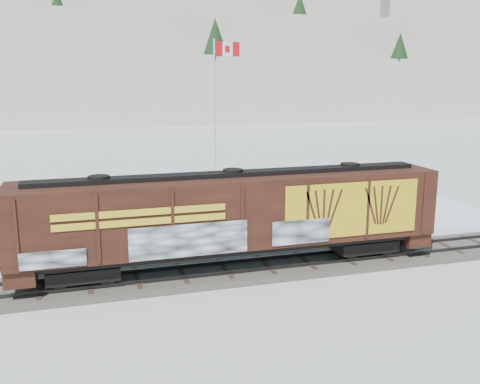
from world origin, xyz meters
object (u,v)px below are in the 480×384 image
object	(u,v)px
hopper_railcar	(233,213)
car_silver	(80,224)
flagpole	(217,143)
car_white	(242,215)
car_dark	(363,206)

from	to	relation	value
hopper_railcar	car_silver	size ratio (longest dim) A/B	4.04
hopper_railcar	car_silver	bearing A→B (deg)	130.85
flagpole	car_white	bearing A→B (deg)	-92.28
hopper_railcar	car_white	size ratio (longest dim) A/B	4.50
car_dark	flagpole	bearing A→B (deg)	49.98
flagpole	car_silver	distance (m)	12.47
hopper_railcar	car_dark	xyz separation A→B (m)	(10.72, 7.22, -2.09)
flagpole	car_dark	xyz separation A→B (m)	(7.76, -7.61, -3.47)
hopper_railcar	flagpole	world-z (taller)	flagpole
hopper_railcar	car_white	xyz separation A→B (m)	(2.66, 7.39, -2.15)
car_white	car_dark	xyz separation A→B (m)	(8.06, -0.17, 0.06)
flagpole	car_white	world-z (taller)	flagpole
hopper_railcar	car_silver	xyz separation A→B (m)	(-6.76, 7.81, -2.04)
hopper_railcar	car_dark	distance (m)	13.10
flagpole	hopper_railcar	bearing A→B (deg)	-101.28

